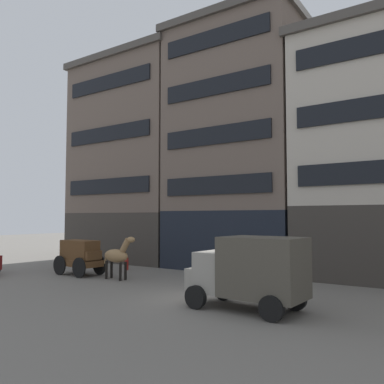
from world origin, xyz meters
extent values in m
plane|color=slate|center=(0.00, 0.00, 0.00)|extent=(120.00, 120.00, 0.00)
cube|color=#38332D|center=(-12.56, 9.46, 1.81)|extent=(9.46, 5.69, 3.62)
cube|color=#66564C|center=(-12.56, 9.46, 9.39)|extent=(9.46, 5.69, 11.54)
cube|color=#47423D|center=(-12.56, 9.46, 15.41)|extent=(9.96, 6.19, 0.50)
cube|color=black|center=(-12.56, 6.56, 5.54)|extent=(7.95, 0.12, 1.10)
cube|color=black|center=(-12.56, 6.56, 9.39)|extent=(7.95, 0.12, 1.10)
cube|color=black|center=(-12.56, 6.56, 13.24)|extent=(7.95, 0.12, 1.10)
cube|color=black|center=(-3.41, 9.46, 1.85)|extent=(8.53, 5.69, 3.71)
cube|color=#66564C|center=(-3.41, 9.46, 9.73)|extent=(8.53, 5.69, 12.05)
cube|color=#47423D|center=(-3.41, 9.46, 16.00)|extent=(9.03, 6.19, 0.50)
cube|color=black|center=(-3.41, 6.56, 5.21)|extent=(7.16, 0.12, 1.10)
cube|color=black|center=(-3.41, 6.56, 8.22)|extent=(7.16, 0.12, 1.10)
cube|color=black|center=(-3.41, 6.56, 11.24)|extent=(7.16, 0.12, 1.10)
cube|color=black|center=(-3.41, 6.56, 14.25)|extent=(7.16, 0.12, 1.10)
cube|color=#38332D|center=(4.94, 9.46, 1.95)|extent=(7.87, 5.69, 3.90)
cube|color=#B7AD9E|center=(4.94, 9.46, 8.55)|extent=(7.87, 5.69, 9.29)
cube|color=#47423D|center=(4.94, 9.46, 13.45)|extent=(8.37, 6.19, 0.50)
cube|color=black|center=(4.94, 6.56, 5.45)|extent=(6.61, 0.12, 1.10)
cube|color=black|center=(4.94, 6.56, 8.55)|extent=(6.61, 0.12, 1.10)
cube|color=black|center=(4.94, 6.56, 11.65)|extent=(6.61, 0.12, 1.10)
cube|color=brown|center=(-9.61, 1.68, 0.70)|extent=(2.77, 1.45, 0.36)
cube|color=brown|center=(-9.61, 1.68, 1.43)|extent=(2.35, 1.23, 1.10)
cube|color=brown|center=(-8.46, 1.61, 1.18)|extent=(0.46, 1.06, 0.50)
cylinder|color=black|center=(-8.67, 2.33, 0.55)|extent=(1.10, 0.14, 1.10)
cylinder|color=black|center=(-8.75, 0.92, 0.55)|extent=(1.10, 0.14, 1.10)
cylinder|color=black|center=(-10.47, 2.44, 0.55)|extent=(1.10, 0.14, 1.10)
cylinder|color=black|center=(-10.55, 1.02, 0.55)|extent=(1.10, 0.14, 1.10)
ellipsoid|color=#937047|center=(-6.71, 1.68, 1.25)|extent=(1.73, 0.70, 0.70)
cylinder|color=#937047|center=(-5.99, 1.64, 1.85)|extent=(0.68, 0.36, 0.76)
ellipsoid|color=#937047|center=(-5.59, 1.61, 2.15)|extent=(0.57, 0.27, 0.30)
cylinder|color=#937047|center=(-7.51, 1.72, 1.10)|extent=(0.27, 0.11, 0.65)
cylinder|color=black|center=(-6.15, 1.83, 0.47)|extent=(0.14, 0.14, 0.95)
cylinder|color=black|center=(-6.17, 1.47, 0.47)|extent=(0.14, 0.14, 0.95)
cylinder|color=black|center=(-7.25, 1.89, 0.47)|extent=(0.14, 0.14, 0.95)
cylinder|color=black|center=(-7.27, 1.53, 0.47)|extent=(0.14, 0.14, 0.95)
cube|color=gray|center=(1.05, -0.65, 1.27)|extent=(1.48, 1.77, 1.50)
cube|color=gray|center=(0.35, -0.61, 0.97)|extent=(0.97, 1.49, 0.80)
cube|color=#4C473D|center=(2.85, -0.74, 1.57)|extent=(2.89, 2.03, 2.10)
cube|color=silver|center=(0.60, -0.63, 1.52)|extent=(0.26, 1.37, 0.64)
cylinder|color=black|center=(0.56, -1.57, 0.42)|extent=(0.85, 0.26, 0.84)
cylinder|color=black|center=(0.65, 0.32, 0.42)|extent=(0.85, 0.26, 0.84)
cylinder|color=black|center=(3.55, -1.72, 0.42)|extent=(0.85, 0.26, 0.84)
cylinder|color=black|center=(3.64, 0.18, 0.42)|extent=(0.85, 0.26, 0.84)
cylinder|color=black|center=(-1.77, 4.94, 0.42)|extent=(0.16, 0.16, 0.85)
cylinder|color=black|center=(-1.57, 4.94, 0.42)|extent=(0.16, 0.16, 0.85)
cylinder|color=black|center=(-1.67, 4.94, 1.16)|extent=(0.45, 0.45, 0.62)
sphere|color=tan|center=(-1.67, 4.94, 1.60)|extent=(0.22, 0.22, 0.22)
cylinder|color=black|center=(-1.67, 4.94, 1.70)|extent=(0.28, 0.28, 0.02)
cylinder|color=black|center=(-1.67, 4.94, 1.75)|extent=(0.18, 0.18, 0.09)
cylinder|color=maroon|center=(-8.85, 4.77, 0.35)|extent=(0.24, 0.24, 0.70)
sphere|color=maroon|center=(-8.85, 4.77, 0.72)|extent=(0.22, 0.22, 0.22)
camera|label=1|loc=(8.65, -13.75, 3.34)|focal=37.18mm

